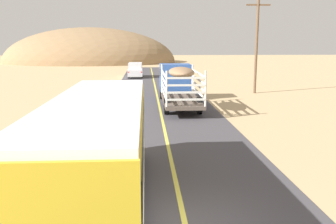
% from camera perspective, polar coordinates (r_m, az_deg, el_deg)
% --- Properties ---
extents(livestock_truck, '(2.53, 9.70, 3.02)m').
position_cam_1_polar(livestock_truck, '(28.84, 1.43, 4.90)').
color(livestock_truck, '#3359A5').
rests_on(livestock_truck, road_surface).
extents(bus, '(2.54, 10.00, 3.21)m').
position_cam_1_polar(bus, '(10.71, -10.59, -5.83)').
color(bus, gold).
rests_on(bus, road_surface).
extents(car_far, '(1.90, 4.62, 1.93)m').
position_cam_1_polar(car_far, '(49.88, -5.05, 6.57)').
color(car_far, silver).
rests_on(car_far, road_surface).
extents(power_pole_mid, '(2.20, 0.24, 8.58)m').
position_cam_1_polar(power_pole_mid, '(35.31, 13.49, 10.25)').
color(power_pole_mid, brown).
rests_on(power_pole_mid, ground).
extents(distant_hill, '(38.67, 27.46, 15.66)m').
position_cam_1_polar(distant_hill, '(86.94, -11.88, 7.48)').
color(distant_hill, '#8D6E4C').
rests_on(distant_hill, ground).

